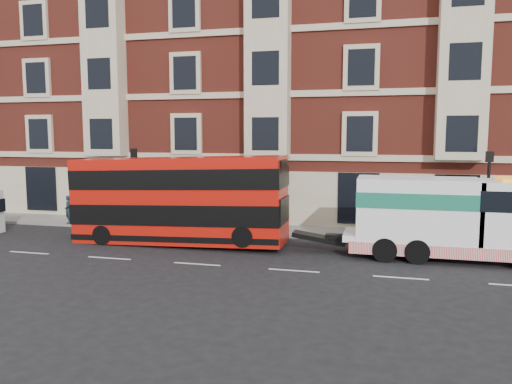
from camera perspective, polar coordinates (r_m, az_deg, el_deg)
ground at (r=20.70m, az=-6.75°, el=-8.19°), size 120.00×120.00×0.00m
sidewalk at (r=27.64m, az=-1.17°, el=-4.23°), size 90.00×3.00×0.15m
victorian_terrace at (r=34.67m, az=3.01°, el=14.54°), size 45.00×12.00×20.40m
lamp_post_west at (r=28.29m, az=-13.71°, el=1.15°), size 0.35×0.15×4.35m
lamp_post_east at (r=25.46m, az=24.97°, el=0.14°), size 0.35×0.15×4.35m
double_decker_bus at (r=24.12m, az=-8.87°, el=-0.76°), size 10.32×2.37×4.18m
tow_truck at (r=22.42m, az=20.83°, el=-2.66°), size 8.26×2.44×3.44m
pedestrian at (r=30.64m, az=-20.68°, el=-1.90°), size 0.70×0.69×1.63m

